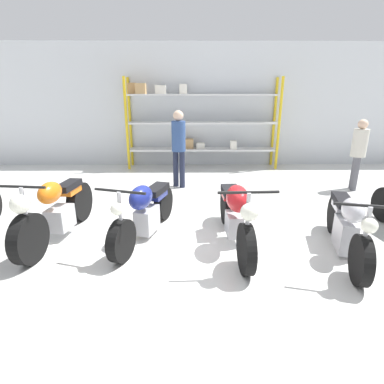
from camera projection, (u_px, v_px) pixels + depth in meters
The scene contains 9 objects.
ground_plane at pixel (192, 246), 4.39m from camera, with size 30.00×30.00×0.00m, color silver.
back_wall at pixel (190, 106), 9.09m from camera, with size 30.00×0.08×3.60m.
shelving_rack at pixel (197, 121), 8.87m from camera, with size 4.49×0.63×2.62m.
motorcycle_orange at pixel (56, 211), 4.49m from camera, with size 0.60×2.12×1.04m.
motorcycle_blue at pixel (146, 211), 4.56m from camera, with size 0.91×2.03×0.97m.
motorcycle_red at pixel (235, 213), 4.28m from camera, with size 0.72×2.17×1.05m.
motorcycle_silver at pixel (347, 226), 4.06m from camera, with size 0.82×1.99×0.96m.
person_browsing at pixel (179, 143), 6.93m from camera, with size 0.44×0.44×1.79m.
person_near_rack at pixel (359, 149), 6.76m from camera, with size 0.40×0.40×1.61m.
Camera 1 is at (-0.04, -3.94, 2.10)m, focal length 28.00 mm.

